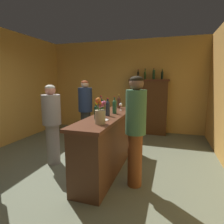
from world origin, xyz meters
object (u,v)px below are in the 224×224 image
display_bottle_midleft (145,75)px  display_bottle_center (154,74)px  cheese_plate (103,120)px  wine_bottle_malbec (108,108)px  wine_glass_mid (101,108)px  wine_bottle_pinot (96,112)px  patron_near_entrance (85,109)px  display_bottle_left (138,75)px  patron_by_cabinet (52,121)px  flower_arrangement (100,113)px  wine_bottle_merlot (101,105)px  display_bottle_midright (162,75)px  display_cabinet (148,106)px  bar_counter (108,142)px  wine_bottle_chardonnay (119,102)px  wine_bottle_rose (102,109)px  wine_glass_front (121,105)px  wine_bottle_riesling (115,106)px  bartender (136,126)px

display_bottle_midleft → display_bottle_center: size_ratio=0.96×
cheese_plate → wine_bottle_malbec: bearing=97.6°
wine_glass_mid → wine_bottle_pinot: bearing=-80.9°
wine_bottle_pinot → patron_near_entrance: 1.91m
display_bottle_center → wine_glass_mid: bearing=-104.6°
display_bottle_left → patron_by_cabinet: (-1.19, -2.73, -0.95)m
flower_arrangement → patron_by_cabinet: size_ratio=0.25×
wine_bottle_merlot → patron_by_cabinet: patron_by_cabinet is taller
wine_bottle_merlot → display_bottle_midright: (0.97, 2.47, 0.63)m
display_cabinet → display_bottle_left: display_bottle_left is taller
display_bottle_center → bar_counter: bearing=-101.8°
wine_bottle_malbec → wine_glass_mid: 0.15m
display_cabinet → display_bottle_center: bearing=0.0°
patron_by_cabinet → wine_bottle_chardonnay: bearing=55.4°
wine_bottle_merlot → wine_bottle_pinot: bearing=-77.8°
wine_bottle_rose → wine_glass_front: wine_bottle_rose is taller
display_bottle_midleft → patron_by_cabinet: (-1.40, -2.73, -0.94)m
wine_bottle_merlot → wine_bottle_pinot: wine_bottle_merlot is taller
flower_arrangement → display_bottle_midleft: size_ratio=1.23×
wine_bottle_chardonnay → display_bottle_midright: (0.83, 1.72, 0.64)m
patron_by_cabinet → display_bottle_midleft: bearing=74.7°
wine_bottle_rose → patron_near_entrance: bearing=124.3°
wine_glass_mid → flower_arrangement: size_ratio=0.41×
patron_near_entrance → patron_by_cabinet: (-0.08, -1.35, -0.04)m
wine_bottle_malbec → patron_near_entrance: patron_near_entrance is taller
wine_bottle_malbec → patron_near_entrance: (-1.04, 1.28, -0.27)m
patron_by_cabinet → wine_glass_mid: bearing=18.5°
wine_glass_mid → flower_arrangement: bearing=-70.4°
wine_bottle_riesling → wine_bottle_pinot: bearing=-101.9°
wine_bottle_merlot → cheese_plate: wine_bottle_merlot is taller
display_bottle_midleft → patron_by_cabinet: size_ratio=0.20×
display_cabinet → wine_glass_front: bearing=-100.0°
cheese_plate → display_bottle_midleft: 3.16m
display_cabinet → wine_bottle_rose: display_cabinet is taller
wine_bottle_pinot → display_bottle_center: display_bottle_center is taller
wine_bottle_merlot → wine_glass_front: 0.54m
display_cabinet → wine_bottle_merlot: 2.56m
wine_bottle_merlot → display_bottle_center: 2.66m
wine_bottle_rose → bartender: bartender is taller
wine_bottle_pinot → display_bottle_left: display_bottle_left is taller
wine_bottle_rose → patron_near_entrance: size_ratio=0.21×
display_bottle_midleft → display_bottle_midright: (0.50, -0.00, -0.00)m
cheese_plate → bartender: 0.52m
flower_arrangement → wine_bottle_pinot: bearing=122.3°
wine_bottle_chardonnay → display_bottle_left: 1.84m
display_bottle_midright → display_bottle_center: bearing=180.0°
wine_glass_front → display_bottle_midright: 2.22m
wine_bottle_rose → wine_bottle_chardonnay: size_ratio=1.10×
wine_glass_front → flower_arrangement: size_ratio=0.40×
flower_arrangement → display_cabinet: bearing=84.6°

